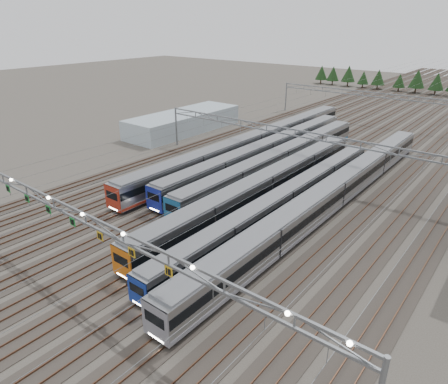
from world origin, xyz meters
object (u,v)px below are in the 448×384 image
Objects in this scene: west_shed at (184,122)px; gantry_near at (84,221)px; train_a at (255,143)px; train_c at (280,160)px; train_d at (263,187)px; train_b at (266,152)px; train_e at (284,200)px; train_f at (334,193)px; gantry_far at (385,100)px; gantry_mid at (295,138)px.

gantry_near is at bearing -54.87° from west_shed.
train_a reaches higher than train_c.
train_d is 43.16m from west_shed.
train_b is 16.93m from train_d.
train_f reaches higher than train_e.
train_d is at bearing -30.62° from west_shed.
gantry_far is at bearing 74.38° from train_a.
train_c is at bearing -92.83° from gantry_far.
train_d is 0.77× the size of train_f.
train_a is at bearing -11.15° from west_shed.
train_c is 15.67m from train_f.
train_d is 9.90m from train_f.
gantry_near is at bearing -109.63° from train_f.
gantry_mid is 1.88× the size of west_shed.
gantry_mid is at bearing -22.90° from train_a.
gantry_near reaches higher than train_f.
gantry_far reaches higher than train_f.
train_b is 5.03m from train_c.
gantry_far is 50.02m from west_shed.
gantry_near is (6.70, -41.88, 4.82)m from train_b.
train_c is 4.75m from gantry_mid.
gantry_mid reaches higher than train_f.
train_e is 27.21m from gantry_near.
train_e is 0.92× the size of gantry_mid.
train_c is at bearing -30.17° from train_a.
gantry_mid is (2.25, 0.48, 4.15)m from train_c.
gantry_far is (-6.75, 59.27, 4.43)m from train_e.
train_a is 1.20× the size of gantry_near.
train_c is 0.93× the size of gantry_near.
gantry_far reaches higher than train_b.
gantry_mid is at bearing -90.00° from gantry_far.
train_e is at bearing -49.91° from train_b.
gantry_far is (0.00, 45.00, 0.00)m from gantry_mid.
train_b is 8.10m from gantry_mid.
train_a is at bearing 149.83° from train_c.
gantry_far reaches higher than train_c.
train_c is 16.47m from train_e.
west_shed is at bearing 158.85° from train_f.
train_a is 2.26× the size of west_shed.
train_b is 1.07× the size of train_e.
west_shed reaches higher than train_e.
train_b is 0.82× the size of train_f.
train_b is 43.95m from gantry_far.
train_e is 1.72× the size of west_shed.
train_b is 20.69m from train_f.
train_a is at bearing -105.62° from gantry_far.
train_f is at bearing -30.53° from train_c.
train_c is 39.99m from gantry_near.
train_f is at bearing 70.37° from gantry_near.
train_d is at bearing -57.88° from train_b.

